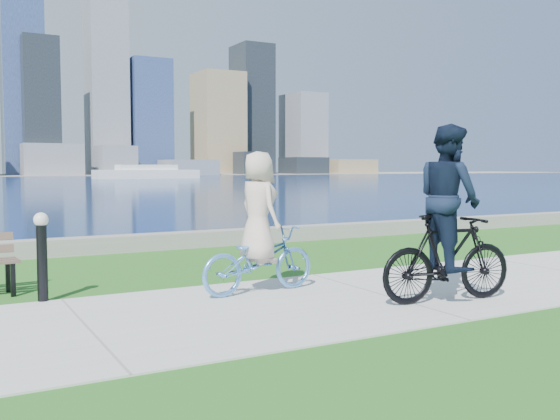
{
  "coord_description": "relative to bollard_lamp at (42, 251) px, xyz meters",
  "views": [
    {
      "loc": [
        -5.39,
        -7.0,
        1.82
      ],
      "look_at": [
        -0.49,
        2.0,
        1.1
      ],
      "focal_mm": 40.0,
      "sensor_mm": 36.0,
      "label": 1
    }
  ],
  "objects": [
    {
      "name": "cyclist_woman",
      "position": [
        2.79,
        -0.88,
        0.07
      ],
      "size": [
        0.81,
        1.87,
        2.01
      ],
      "rotation": [
        0.0,
        0.0,
        1.67
      ],
      "color": "#5997D9",
      "rests_on": "ground"
    },
    {
      "name": "ferry_far",
      "position": [
        26.1,
        83.09,
        0.17
      ],
      "size": [
        15.32,
        4.38,
        2.08
      ],
      "color": "silver",
      "rests_on": "ground"
    },
    {
      "name": "seawall",
      "position": [
        4.23,
        4.45,
        -0.52
      ],
      "size": [
        90.0,
        0.5,
        0.35
      ],
      "primitive_type": "cube",
      "color": "gray",
      "rests_on": "ground"
    },
    {
      "name": "concrete_path",
      "position": [
        4.23,
        -1.75,
        -0.68
      ],
      "size": [
        80.0,
        3.5,
        0.02
      ],
      "primitive_type": "cube",
      "color": "#ACADA7",
      "rests_on": "ground"
    },
    {
      "name": "bollard_lamp",
      "position": [
        0.0,
        0.0,
        0.0
      ],
      "size": [
        0.2,
        0.2,
        1.21
      ],
      "color": "black",
      "rests_on": "ground"
    },
    {
      "name": "ground",
      "position": [
        4.23,
        -1.75,
        -0.69
      ],
      "size": [
        320.0,
        320.0,
        0.0
      ],
      "primitive_type": "plane",
      "color": "#1E5817",
      "rests_on": "ground"
    },
    {
      "name": "cyclist_man",
      "position": [
        4.71,
        -2.63,
        0.31
      ],
      "size": [
        0.85,
        2.01,
        2.35
      ],
      "rotation": [
        0.0,
        0.0,
        1.42
      ],
      "color": "black",
      "rests_on": "ground"
    }
  ]
}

